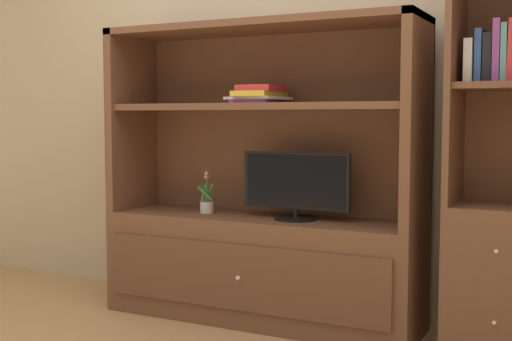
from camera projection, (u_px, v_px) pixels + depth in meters
The scene contains 8 objects.
ground_plane at pixel (223, 341), 3.29m from camera, with size 8.00×8.00×0.00m, color tan.
painted_rear_wall at pixel (288, 62), 3.85m from camera, with size 6.00×0.10×2.80m, color tan.
media_console at pixel (261, 230), 3.62m from camera, with size 1.71×0.49×1.57m.
tv_monitor at pixel (296, 185), 3.49m from camera, with size 0.59×0.22×0.35m.
potted_plant at pixel (207, 203), 3.75m from camera, with size 0.10×0.13×0.24m.
magazine_stack at pixel (259, 95), 3.55m from camera, with size 0.29×0.34×0.09m.
bookshelf_tall at pixel (503, 222), 3.06m from camera, with size 0.48×0.41×1.88m.
upright_book_row at pixel (495, 55), 3.01m from camera, with size 0.23×0.17×0.28m.
Camera 1 is at (1.60, -2.79, 1.09)m, focal length 47.56 mm.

